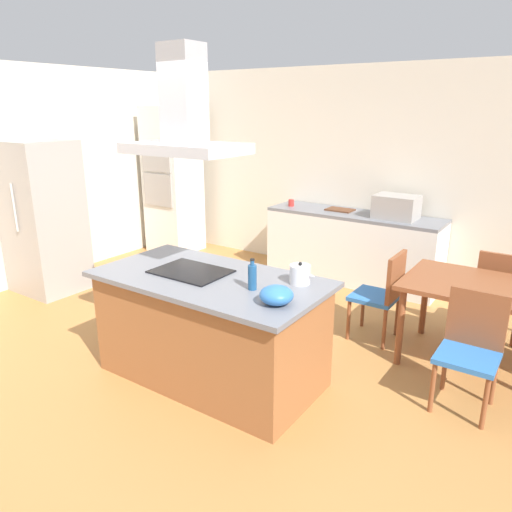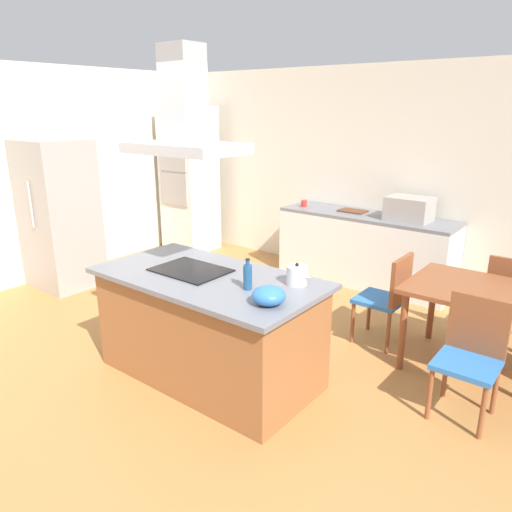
{
  "view_description": "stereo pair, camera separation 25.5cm",
  "coord_description": "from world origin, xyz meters",
  "px_view_note": "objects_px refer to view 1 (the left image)",
  "views": [
    {
      "loc": [
        2.34,
        -2.77,
        2.2
      ],
      "look_at": [
        0.18,
        0.4,
        1.0
      ],
      "focal_mm": 33.84,
      "sensor_mm": 36.0,
      "label": 1
    },
    {
      "loc": [
        2.54,
        -2.62,
        2.2
      ],
      "look_at": [
        0.18,
        0.4,
        1.0
      ],
      "focal_mm": 33.84,
      "sensor_mm": 36.0,
      "label": 2
    }
  ],
  "objects_px": {
    "tea_kettle": "(300,274)",
    "countertop_microwave": "(396,207)",
    "olive_oil_bottle": "(252,277)",
    "range_hood": "(184,119)",
    "coffee_mug_red": "(291,203)",
    "cutting_board": "(340,210)",
    "cooktop": "(191,271)",
    "mixing_bowl": "(276,295)",
    "chair_at_left_end": "(384,291)",
    "refrigerator": "(44,218)",
    "chair_facing_back_wall": "(500,289)",
    "dining_table": "(490,296)",
    "chair_facing_island": "(471,343)",
    "wall_oven_stack": "(173,180)"
  },
  "relations": [
    {
      "from": "countertop_microwave",
      "to": "chair_facing_island",
      "type": "bearing_deg",
      "value": -57.64
    },
    {
      "from": "coffee_mug_red",
      "to": "chair_at_left_end",
      "type": "bearing_deg",
      "value": -36.53
    },
    {
      "from": "refrigerator",
      "to": "chair_facing_island",
      "type": "distance_m",
      "value": 4.85
    },
    {
      "from": "cutting_board",
      "to": "refrigerator",
      "type": "relative_size",
      "value": 0.19
    },
    {
      "from": "refrigerator",
      "to": "range_hood",
      "type": "height_order",
      "value": "range_hood"
    },
    {
      "from": "cooktop",
      "to": "mixing_bowl",
      "type": "distance_m",
      "value": 0.94
    },
    {
      "from": "countertop_microwave",
      "to": "mixing_bowl",
      "type": "bearing_deg",
      "value": -86.16
    },
    {
      "from": "mixing_bowl",
      "to": "chair_at_left_end",
      "type": "distance_m",
      "value": 1.71
    },
    {
      "from": "chair_facing_back_wall",
      "to": "countertop_microwave",
      "type": "bearing_deg",
      "value": 150.41
    },
    {
      "from": "mixing_bowl",
      "to": "refrigerator",
      "type": "distance_m",
      "value": 3.77
    },
    {
      "from": "dining_table",
      "to": "chair_facing_island",
      "type": "bearing_deg",
      "value": -90.0
    },
    {
      "from": "cooktop",
      "to": "tea_kettle",
      "type": "xyz_separation_m",
      "value": [
        0.86,
        0.27,
        0.07
      ]
    },
    {
      "from": "tea_kettle",
      "to": "chair_at_left_end",
      "type": "relative_size",
      "value": 0.24
    },
    {
      "from": "cutting_board",
      "to": "range_hood",
      "type": "xyz_separation_m",
      "value": [
        0.03,
        -2.93,
        1.19
      ]
    },
    {
      "from": "coffee_mug_red",
      "to": "range_hood",
      "type": "bearing_deg",
      "value": -76.15
    },
    {
      "from": "range_hood",
      "to": "refrigerator",
      "type": "bearing_deg",
      "value": 170.15
    },
    {
      "from": "cooktop",
      "to": "coffee_mug_red",
      "type": "bearing_deg",
      "value": 103.85
    },
    {
      "from": "cutting_board",
      "to": "chair_facing_island",
      "type": "height_order",
      "value": "cutting_board"
    },
    {
      "from": "cooktop",
      "to": "mixing_bowl",
      "type": "xyz_separation_m",
      "value": [
        0.93,
        -0.17,
        0.06
      ]
    },
    {
      "from": "refrigerator",
      "to": "chair_at_left_end",
      "type": "relative_size",
      "value": 2.04
    },
    {
      "from": "mixing_bowl",
      "to": "range_hood",
      "type": "height_order",
      "value": "range_hood"
    },
    {
      "from": "cooktop",
      "to": "chair_facing_island",
      "type": "bearing_deg",
      "value": 21.46
    },
    {
      "from": "coffee_mug_red",
      "to": "cutting_board",
      "type": "height_order",
      "value": "coffee_mug_red"
    },
    {
      "from": "tea_kettle",
      "to": "countertop_microwave",
      "type": "bearing_deg",
      "value": 93.12
    },
    {
      "from": "coffee_mug_red",
      "to": "dining_table",
      "type": "relative_size",
      "value": 0.06
    },
    {
      "from": "coffee_mug_red",
      "to": "wall_oven_stack",
      "type": "relative_size",
      "value": 0.04
    },
    {
      "from": "olive_oil_bottle",
      "to": "chair_facing_island",
      "type": "bearing_deg",
      "value": 30.83
    },
    {
      "from": "cooktop",
      "to": "chair_facing_island",
      "type": "relative_size",
      "value": 0.67
    },
    {
      "from": "coffee_mug_red",
      "to": "cooktop",
      "type": "bearing_deg",
      "value": -76.15
    },
    {
      "from": "cutting_board",
      "to": "refrigerator",
      "type": "bearing_deg",
      "value": -138.42
    },
    {
      "from": "mixing_bowl",
      "to": "cutting_board",
      "type": "height_order",
      "value": "mixing_bowl"
    },
    {
      "from": "olive_oil_bottle",
      "to": "chair_facing_back_wall",
      "type": "xyz_separation_m",
      "value": [
        1.4,
        2.17,
        -0.49
      ]
    },
    {
      "from": "cutting_board",
      "to": "chair_at_left_end",
      "type": "distance_m",
      "value": 1.91
    },
    {
      "from": "olive_oil_bottle",
      "to": "chair_at_left_end",
      "type": "distance_m",
      "value": 1.66
    },
    {
      "from": "mixing_bowl",
      "to": "refrigerator",
      "type": "xyz_separation_m",
      "value": [
        -3.71,
        0.65,
        -0.05
      ]
    },
    {
      "from": "tea_kettle",
      "to": "cutting_board",
      "type": "relative_size",
      "value": 0.62
    },
    {
      "from": "refrigerator",
      "to": "olive_oil_bottle",
      "type": "bearing_deg",
      "value": -8.64
    },
    {
      "from": "chair_facing_island",
      "to": "olive_oil_bottle",
      "type": "bearing_deg",
      "value": -149.17
    },
    {
      "from": "cutting_board",
      "to": "coffee_mug_red",
      "type": "bearing_deg",
      "value": -170.08
    },
    {
      "from": "cooktop",
      "to": "cutting_board",
      "type": "height_order",
      "value": "cutting_board"
    },
    {
      "from": "olive_oil_bottle",
      "to": "range_hood",
      "type": "height_order",
      "value": "range_hood"
    },
    {
      "from": "refrigerator",
      "to": "range_hood",
      "type": "relative_size",
      "value": 2.02
    },
    {
      "from": "coffee_mug_red",
      "to": "chair_at_left_end",
      "type": "distance_m",
      "value": 2.3
    },
    {
      "from": "chair_at_left_end",
      "to": "range_hood",
      "type": "relative_size",
      "value": 0.99
    },
    {
      "from": "cutting_board",
      "to": "dining_table",
      "type": "xyz_separation_m",
      "value": [
        2.07,
        -1.46,
        -0.24
      ]
    },
    {
      "from": "countertop_microwave",
      "to": "wall_oven_stack",
      "type": "distance_m",
      "value": 3.44
    },
    {
      "from": "chair_facing_back_wall",
      "to": "olive_oil_bottle",
      "type": "bearing_deg",
      "value": -122.92
    },
    {
      "from": "tea_kettle",
      "to": "chair_at_left_end",
      "type": "xyz_separation_m",
      "value": [
        0.26,
        1.19,
        -0.47
      ]
    },
    {
      "from": "countertop_microwave",
      "to": "chair_facing_island",
      "type": "relative_size",
      "value": 0.56
    },
    {
      "from": "tea_kettle",
      "to": "chair_at_left_end",
      "type": "height_order",
      "value": "tea_kettle"
    }
  ]
}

